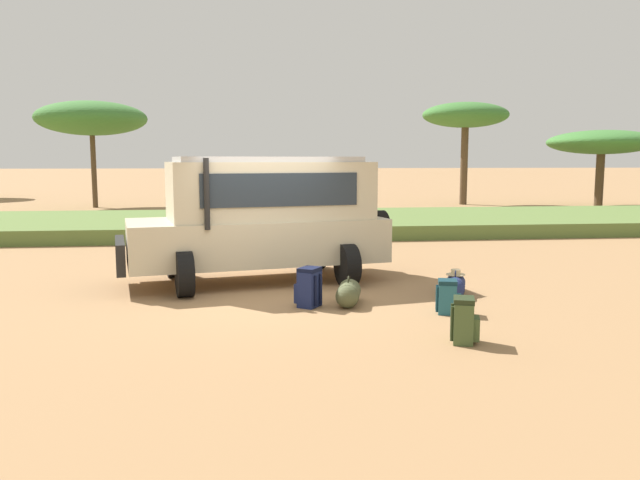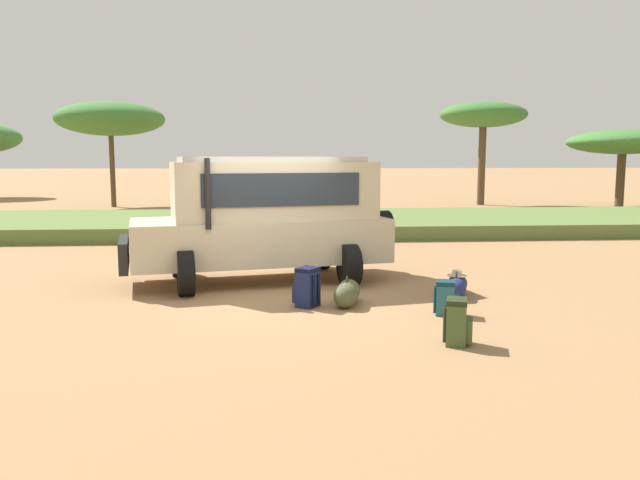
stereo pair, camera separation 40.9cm
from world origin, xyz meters
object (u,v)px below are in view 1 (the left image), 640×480
object	(u,v)px
backpack_beside_front_wheel	(309,288)
acacia_tree_right_mid	(602,143)
safari_vehicle	(263,216)
acacia_tree_left_mid	(91,119)
acacia_tree_centre_back	(465,116)
backpack_cluster_center	(464,321)
duffel_bag_soft_canvas	(348,293)
duffel_bag_low_black_case	(455,285)
backpack_near_rear_wheel	(448,297)

from	to	relation	value
backpack_beside_front_wheel	acacia_tree_right_mid	size ratio (longest dim) A/B	0.12
safari_vehicle	acacia_tree_left_mid	size ratio (longest dim) A/B	1.03
acacia_tree_left_mid	acacia_tree_centre_back	bearing A→B (deg)	-0.22
backpack_cluster_center	acacia_tree_left_mid	world-z (taller)	acacia_tree_left_mid
safari_vehicle	duffel_bag_soft_canvas	size ratio (longest dim) A/B	6.15
safari_vehicle	duffel_bag_low_black_case	bearing A→B (deg)	-27.28
safari_vehicle	acacia_tree_centre_back	world-z (taller)	acacia_tree_centre_back
acacia_tree_right_mid	duffel_bag_soft_canvas	bearing A→B (deg)	-129.11
acacia_tree_left_mid	acacia_tree_centre_back	world-z (taller)	acacia_tree_centre_back
duffel_bag_soft_canvas	backpack_beside_front_wheel	bearing A→B (deg)	-173.65
backpack_cluster_center	duffel_bag_soft_canvas	distance (m)	2.60
backpack_beside_front_wheel	backpack_near_rear_wheel	world-z (taller)	backpack_beside_front_wheel
backpack_near_rear_wheel	acacia_tree_left_mid	xyz separation A→B (m)	(-10.60, 23.02, 4.12)
backpack_cluster_center	duffel_bag_low_black_case	size ratio (longest dim) A/B	0.65
safari_vehicle	acacia_tree_centre_back	xyz separation A→B (m)	(11.21, 19.97, 3.35)
backpack_cluster_center	backpack_beside_front_wheel	bearing A→B (deg)	128.86
backpack_near_rear_wheel	acacia_tree_centre_back	bearing A→B (deg)	69.86
safari_vehicle	duffel_bag_low_black_case	world-z (taller)	safari_vehicle
duffel_bag_low_black_case	acacia_tree_left_mid	distance (m)	24.81
duffel_bag_soft_canvas	backpack_cluster_center	bearing A→B (deg)	-63.73
safari_vehicle	backpack_near_rear_wheel	bearing A→B (deg)	-46.82
safari_vehicle	backpack_near_rear_wheel	xyz separation A→B (m)	(2.79, -2.97, -1.04)
safari_vehicle	acacia_tree_right_mid	world-z (taller)	acacia_tree_right_mid
acacia_tree_right_mid	duffel_bag_low_black_case	bearing A→B (deg)	-126.16
duffel_bag_low_black_case	acacia_tree_right_mid	distance (m)	24.38
duffel_bag_low_black_case	backpack_near_rear_wheel	bearing A→B (deg)	-113.58
backpack_beside_front_wheel	backpack_cluster_center	size ratio (longest dim) A/B	1.07
safari_vehicle	acacia_tree_right_mid	bearing A→B (deg)	45.32
acacia_tree_left_mid	acacia_tree_centre_back	size ratio (longest dim) A/B	1.00
safari_vehicle	acacia_tree_right_mid	size ratio (longest dim) A/B	0.97
acacia_tree_centre_back	acacia_tree_right_mid	world-z (taller)	acacia_tree_centre_back
duffel_bag_soft_canvas	acacia_tree_centre_back	xyz separation A→B (m)	(9.86, 22.16, 4.45)
backpack_cluster_center	duffel_bag_soft_canvas	size ratio (longest dim) A/B	0.68
backpack_near_rear_wheel	acacia_tree_left_mid	world-z (taller)	acacia_tree_left_mid
safari_vehicle	backpack_cluster_center	xyz separation A→B (m)	(2.50, -4.52, -1.00)
backpack_near_rear_wheel	backpack_cluster_center	bearing A→B (deg)	-100.68
duffel_bag_soft_canvas	acacia_tree_left_mid	bearing A→B (deg)	112.38
backpack_beside_front_wheel	backpack_near_rear_wheel	bearing A→B (deg)	-18.51
duffel_bag_soft_canvas	acacia_tree_right_mid	xyz separation A→B (m)	(16.26, 20.00, 3.04)
acacia_tree_left_mid	acacia_tree_right_mid	distance (m)	25.54
safari_vehicle	backpack_cluster_center	distance (m)	5.26
duffel_bag_low_black_case	acacia_tree_centre_back	xyz separation A→B (m)	(7.87, 21.69, 4.46)
safari_vehicle	backpack_near_rear_wheel	size ratio (longest dim) A/B	10.30
safari_vehicle	duffel_bag_soft_canvas	xyz separation A→B (m)	(1.35, -2.19, -1.10)
backpack_near_rear_wheel	duffel_bag_low_black_case	world-z (taller)	backpack_near_rear_wheel
safari_vehicle	acacia_tree_right_mid	distance (m)	25.12
backpack_beside_front_wheel	backpack_near_rear_wheel	size ratio (longest dim) A/B	1.22
acacia_tree_left_mid	backpack_near_rear_wheel	bearing A→B (deg)	-65.27
backpack_cluster_center	backpack_near_rear_wheel	world-z (taller)	backpack_cluster_center
backpack_cluster_center	duffel_bag_low_black_case	world-z (taller)	backpack_cluster_center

